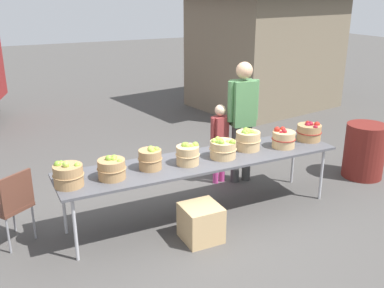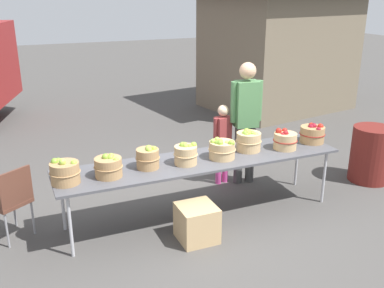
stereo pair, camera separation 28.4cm
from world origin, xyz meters
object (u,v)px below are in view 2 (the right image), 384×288
at_px(apple_basket_green_1, 109,167).
at_px(apple_basket_green_4, 222,149).
at_px(vendor_adult, 246,114).
at_px(child_customer, 223,138).
at_px(apple_basket_green_5, 249,141).
at_px(apple_basket_red_0, 285,140).
at_px(apple_basket_red_1, 312,134).
at_px(apple_basket_green_0, 65,172).
at_px(market_table, 202,162).
at_px(apple_basket_green_2, 148,158).
at_px(folding_chair, 11,198).
at_px(produce_crate, 197,223).
at_px(trash_barrel, 371,154).
at_px(apple_basket_green_3, 186,154).

relative_size(apple_basket_green_1, apple_basket_green_4, 0.95).
bearing_deg(vendor_adult, child_customer, -9.68).
height_order(apple_basket_green_4, apple_basket_green_5, apple_basket_green_5).
distance_m(apple_basket_red_0, apple_basket_red_1, 0.49).
relative_size(apple_basket_green_4, apple_basket_red_0, 1.07).
bearing_deg(apple_basket_red_0, apple_basket_green_0, 179.83).
distance_m(market_table, apple_basket_green_2, 0.69).
relative_size(market_table, apple_basket_green_0, 10.79).
relative_size(apple_basket_red_1, folding_chair, 0.40).
xyz_separation_m(apple_basket_green_1, child_customer, (1.83, 0.86, -0.18)).
xyz_separation_m(vendor_adult, folding_chair, (-3.15, -0.36, -0.53)).
xyz_separation_m(apple_basket_green_2, produce_crate, (0.39, -0.50, -0.67)).
relative_size(vendor_adult, produce_crate, 4.23).
bearing_deg(child_customer, apple_basket_green_5, 80.12).
height_order(apple_basket_green_1, apple_basket_green_5, apple_basket_green_5).
distance_m(apple_basket_green_1, folding_chair, 1.15).
xyz_separation_m(vendor_adult, produce_crate, (-1.27, -1.19, -0.83)).
distance_m(apple_basket_green_4, trash_barrel, 2.53).
bearing_deg(market_table, apple_basket_green_4, -12.81).
xyz_separation_m(apple_basket_green_1, folding_chair, (-1.02, 0.39, -0.36)).
bearing_deg(apple_basket_red_1, market_table, -179.85).
height_order(apple_basket_red_0, produce_crate, apple_basket_red_0).
bearing_deg(produce_crate, apple_basket_red_1, 14.93).
relative_size(apple_basket_red_1, vendor_adult, 0.19).
bearing_deg(produce_crate, vendor_adult, 43.16).
bearing_deg(apple_basket_green_3, produce_crate, -96.73).
distance_m(vendor_adult, child_customer, 0.47).
relative_size(market_table, apple_basket_green_1, 11.07).
bearing_deg(apple_basket_green_3, trash_barrel, 1.42).
height_order(apple_basket_green_1, apple_basket_green_4, apple_basket_green_1).
xyz_separation_m(vendor_adult, child_customer, (-0.31, 0.10, -0.35)).
height_order(apple_basket_green_1, produce_crate, apple_basket_green_1).
bearing_deg(apple_basket_green_4, apple_basket_red_1, 2.46).
bearing_deg(trash_barrel, market_table, -179.65).
bearing_deg(apple_basket_green_5, apple_basket_green_0, -177.04).
distance_m(apple_basket_green_0, apple_basket_red_0, 2.74).
relative_size(apple_basket_red_0, child_customer, 0.27).
bearing_deg(apple_basket_red_0, apple_basket_green_3, 179.44).
xyz_separation_m(apple_basket_green_2, apple_basket_green_5, (1.35, 0.06, 0.01)).
bearing_deg(trash_barrel, apple_basket_red_1, -179.36).
bearing_deg(produce_crate, apple_basket_green_3, 83.27).
xyz_separation_m(apple_basket_red_0, produce_crate, (-1.42, -0.43, -0.66)).
xyz_separation_m(apple_basket_green_0, apple_basket_green_4, (1.85, 0.01, -0.01)).
distance_m(apple_basket_red_1, produce_crate, 2.08).
bearing_deg(apple_basket_red_0, apple_basket_green_5, 164.75).
distance_m(apple_basket_green_0, apple_basket_green_2, 0.93).
xyz_separation_m(apple_basket_green_2, trash_barrel, (3.41, 0.02, -0.47)).
bearing_deg(vendor_adult, apple_basket_green_3, 39.88).
relative_size(apple_basket_green_2, apple_basket_green_5, 0.86).
distance_m(apple_basket_green_5, trash_barrel, 2.11).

